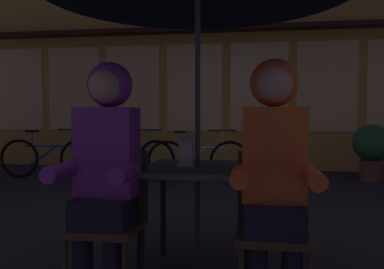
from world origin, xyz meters
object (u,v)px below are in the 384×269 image
at_px(person_left_hooded, 106,156).
at_px(bicycle_third, 198,160).
at_px(cafe_table, 198,181).
at_px(bicycle_second, 129,157).
at_px(chair_left, 110,214).
at_px(chair_right, 273,221).
at_px(person_right_hooded, 274,159).
at_px(bicycle_nearest, 49,157).
at_px(potted_plant, 372,148).
at_px(lantern, 186,148).

relative_size(person_left_hooded, bicycle_third, 0.83).
bearing_deg(cafe_table, bicycle_third, 97.77).
bearing_deg(bicycle_second, chair_left, -73.65).
xyz_separation_m(chair_right, person_right_hooded, (0.00, -0.06, 0.36)).
height_order(chair_left, bicycle_second, chair_left).
height_order(chair_right, person_right_hooded, person_right_hooded).
xyz_separation_m(chair_left, person_right_hooded, (0.96, -0.06, 0.36)).
relative_size(cafe_table, bicycle_nearest, 0.44).
bearing_deg(bicycle_nearest, person_left_hooded, -57.45).
height_order(chair_left, bicycle_nearest, chair_left).
xyz_separation_m(chair_left, bicycle_second, (-1.23, 4.18, -0.14)).
relative_size(cafe_table, chair_left, 0.85).
bearing_deg(cafe_table, bicycle_second, 114.11).
height_order(cafe_table, potted_plant, potted_plant).
bearing_deg(cafe_table, chair_left, -142.45).
bearing_deg(lantern, potted_plant, 60.06).
distance_m(chair_right, bicycle_nearest, 5.31).
bearing_deg(potted_plant, person_left_hooded, -121.49).
relative_size(chair_right, bicycle_second, 0.52).
xyz_separation_m(chair_right, bicycle_nearest, (-3.53, 3.96, -0.14)).
distance_m(lantern, chair_right, 0.76).
xyz_separation_m(person_right_hooded, potted_plant, (1.80, 4.51, -0.30)).
xyz_separation_m(lantern, bicycle_third, (-0.42, 3.65, -0.51)).
bearing_deg(person_left_hooded, potted_plant, 58.51).
bearing_deg(person_left_hooded, person_right_hooded, 0.00).
relative_size(person_right_hooded, bicycle_third, 0.83).
xyz_separation_m(bicycle_second, bicycle_third, (1.21, -0.17, 0.00)).
height_order(lantern, potted_plant, lantern).
bearing_deg(person_right_hooded, lantern, 143.10).
bearing_deg(person_right_hooded, bicycle_second, 117.29).
distance_m(person_right_hooded, potted_plant, 4.86).
height_order(cafe_table, chair_right, chair_right).
height_order(bicycle_nearest, bicycle_second, same).
bearing_deg(cafe_table, lantern, -173.00).
bearing_deg(bicycle_nearest, person_right_hooded, -48.74).
xyz_separation_m(chair_left, bicycle_nearest, (-2.57, 3.96, -0.14)).
bearing_deg(potted_plant, bicycle_nearest, -174.78).
relative_size(chair_right, potted_plant, 0.95).
bearing_deg(person_right_hooded, bicycle_third, 103.50).
distance_m(bicycle_nearest, bicycle_second, 1.36).
xyz_separation_m(person_right_hooded, bicycle_third, (-0.98, 4.07, -0.50)).
relative_size(bicycle_second, bicycle_third, 0.99).
height_order(lantern, person_left_hooded, person_left_hooded).
bearing_deg(bicycle_second, bicycle_nearest, -170.71).
bearing_deg(chair_left, bicycle_second, 106.35).
relative_size(bicycle_nearest, bicycle_second, 1.01).
distance_m(person_left_hooded, person_right_hooded, 0.96).
xyz_separation_m(chair_left, chair_right, (0.96, 0.00, 0.00)).
bearing_deg(bicycle_nearest, chair_left, -57.08).
distance_m(person_left_hooded, bicycle_third, 4.10).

